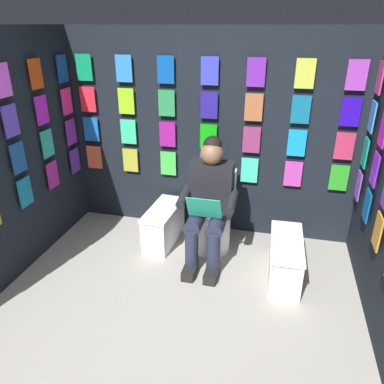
{
  "coord_description": "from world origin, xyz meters",
  "views": [
    {
      "loc": [
        -0.7,
        1.52,
        2.1
      ],
      "look_at": [
        -0.05,
        -1.15,
        0.85
      ],
      "focal_mm": 34.7,
      "sensor_mm": 36.0,
      "label": 1
    }
  ],
  "objects_px": {
    "comic_longbox_near": "(164,225)",
    "comic_longbox_far": "(285,259)",
    "person_reading": "(209,202)",
    "toilet": "(213,217)"
  },
  "relations": [
    {
      "from": "comic_longbox_near",
      "to": "comic_longbox_far",
      "type": "distance_m",
      "value": 1.27
    },
    {
      "from": "person_reading",
      "to": "comic_longbox_near",
      "type": "xyz_separation_m",
      "value": [
        0.51,
        -0.17,
        -0.4
      ]
    },
    {
      "from": "person_reading",
      "to": "comic_longbox_far",
      "type": "xyz_separation_m",
      "value": [
        -0.73,
        0.15,
        -0.41
      ]
    },
    {
      "from": "person_reading",
      "to": "comic_longbox_far",
      "type": "relative_size",
      "value": 1.65
    },
    {
      "from": "toilet",
      "to": "person_reading",
      "type": "distance_m",
      "value": 0.35
    },
    {
      "from": "toilet",
      "to": "comic_longbox_far",
      "type": "distance_m",
      "value": 0.83
    },
    {
      "from": "toilet",
      "to": "comic_longbox_near",
      "type": "relative_size",
      "value": 1.18
    },
    {
      "from": "comic_longbox_near",
      "to": "comic_longbox_far",
      "type": "bearing_deg",
      "value": 169.37
    },
    {
      "from": "comic_longbox_far",
      "to": "person_reading",
      "type": "bearing_deg",
      "value": -12.61
    },
    {
      "from": "person_reading",
      "to": "toilet",
      "type": "bearing_deg",
      "value": -89.97
    }
  ]
}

